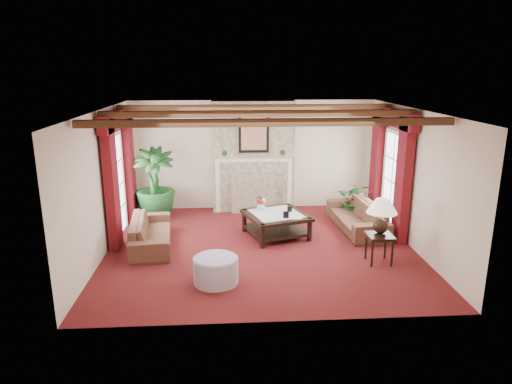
{
  "coord_description": "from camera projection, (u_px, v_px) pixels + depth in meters",
  "views": [
    {
      "loc": [
        -0.63,
        -8.44,
        3.46
      ],
      "look_at": [
        -0.07,
        0.4,
        1.04
      ],
      "focal_mm": 32.0,
      "sensor_mm": 36.0,
      "label": 1
    }
  ],
  "objects": [
    {
      "name": "photo_frame_a",
      "position": [
        286.0,
        215.0,
        9.26
      ],
      "size": [
        0.12,
        0.03,
        0.16
      ],
      "primitive_type": null,
      "rotation": [
        0.0,
        0.0,
        0.06
      ],
      "color": "black",
      "rests_on": "coffee_table"
    },
    {
      "name": "left_wall",
      "position": [
        101.0,
        184.0,
        8.53
      ],
      "size": [
        0.02,
        5.5,
        2.7
      ],
      "primitive_type": "cube",
      "color": "beige",
      "rests_on": "ground"
    },
    {
      "name": "sofa_left",
      "position": [
        151.0,
        228.0,
        9.09
      ],
      "size": [
        2.06,
        0.99,
        0.76
      ],
      "primitive_type": "imported",
      "rotation": [
        0.0,
        0.0,
        1.68
      ],
      "color": "black",
      "rests_on": "ground"
    },
    {
      "name": "fireplace",
      "position": [
        253.0,
        101.0,
        10.81
      ],
      "size": [
        2.0,
        0.52,
        2.7
      ],
      "primitive_type": null,
      "color": "tan",
      "rests_on": "ground"
    },
    {
      "name": "curtains_right",
      "position": [
        394.0,
        113.0,
        9.54
      ],
      "size": [
        0.2,
        2.4,
        2.55
      ],
      "primitive_type": null,
      "color": "#500A17",
      "rests_on": "ground"
    },
    {
      "name": "right_wall",
      "position": [
        414.0,
        179.0,
        8.9
      ],
      "size": [
        0.02,
        5.5,
        2.7
      ],
      "primitive_type": "cube",
      "color": "beige",
      "rests_on": "ground"
    },
    {
      "name": "ceiling",
      "position": [
        261.0,
        110.0,
        8.36
      ],
      "size": [
        6.0,
        6.0,
        0.0
      ],
      "primitive_type": "plane",
      "rotation": [
        3.14,
        0.0,
        0.0
      ],
      "color": "white",
      "rests_on": "floor"
    },
    {
      "name": "french_door_right",
      "position": [
        397.0,
        133.0,
        9.66
      ],
      "size": [
        0.1,
        1.1,
        2.16
      ],
      "primitive_type": null,
      "color": "white",
      "rests_on": "ground"
    },
    {
      "name": "ottoman",
      "position": [
        216.0,
        270.0,
        7.54
      ],
      "size": [
        0.74,
        0.74,
        0.43
      ],
      "primitive_type": "cylinder",
      "color": "#9E97AC",
      "rests_on": "ground"
    },
    {
      "name": "small_plant",
      "position": [
        355.0,
        204.0,
        10.77
      ],
      "size": [
        1.46,
        1.49,
        0.69
      ],
      "primitive_type": "imported",
      "rotation": [
        0.0,
        0.0,
        -0.42
      ],
      "color": "black",
      "rests_on": "ground"
    },
    {
      "name": "photo_frame_b",
      "position": [
        290.0,
        209.0,
        9.66
      ],
      "size": [
        0.1,
        0.03,
        0.13
      ],
      "primitive_type": null,
      "rotation": [
        0.0,
        0.0,
        -0.12
      ],
      "color": "black",
      "rests_on": "coffee_table"
    },
    {
      "name": "back_wall",
      "position": [
        253.0,
        155.0,
        11.36
      ],
      "size": [
        6.0,
        0.02,
        2.7
      ],
      "primitive_type": "cube",
      "color": "beige",
      "rests_on": "ground"
    },
    {
      "name": "book",
      "position": [
        291.0,
        211.0,
        9.28
      ],
      "size": [
        0.23,
        0.06,
        0.31
      ],
      "primitive_type": "imported",
      "rotation": [
        0.0,
        0.0,
        -0.09
      ],
      "color": "black",
      "rests_on": "coffee_table"
    },
    {
      "name": "side_table",
      "position": [
        379.0,
        249.0,
        8.31
      ],
      "size": [
        0.47,
        0.47,
        0.54
      ],
      "primitive_type": null,
      "rotation": [
        0.0,
        0.0,
        -0.02
      ],
      "color": "black",
      "rests_on": "ground"
    },
    {
      "name": "coffee_table",
      "position": [
        276.0,
        225.0,
        9.65
      ],
      "size": [
        1.51,
        1.51,
        0.49
      ],
      "primitive_type": null,
      "rotation": [
        0.0,
        0.0,
        0.32
      ],
      "color": "black",
      "rests_on": "ground"
    },
    {
      "name": "ceiling_beams",
      "position": [
        261.0,
        114.0,
        8.38
      ],
      "size": [
        6.0,
        3.0,
        0.12
      ],
      "primitive_type": null,
      "color": "#371F11",
      "rests_on": "ceiling"
    },
    {
      "name": "table_lamp",
      "position": [
        381.0,
        217.0,
        8.15
      ],
      "size": [
        0.55,
        0.55,
        0.7
      ],
      "primitive_type": null,
      "color": "black",
      "rests_on": "side_table"
    },
    {
      "name": "sofa_right",
      "position": [
        357.0,
        211.0,
        10.02
      ],
      "size": [
        2.14,
        0.87,
        0.81
      ],
      "primitive_type": "imported",
      "rotation": [
        0.0,
        0.0,
        -1.5
      ],
      "color": "black",
      "rests_on": "ground"
    },
    {
      "name": "floor",
      "position": [
        261.0,
        247.0,
        9.07
      ],
      "size": [
        6.0,
        6.0,
        0.0
      ],
      "primitive_type": "plane",
      "color": "#4A0D14",
      "rests_on": "ground"
    },
    {
      "name": "french_door_left",
      "position": [
        112.0,
        135.0,
        9.29
      ],
      "size": [
        0.1,
        1.1,
        2.16
      ],
      "primitive_type": null,
      "color": "white",
      "rests_on": "ground"
    },
    {
      "name": "curtains_left",
      "position": [
        116.0,
        114.0,
        9.19
      ],
      "size": [
        0.2,
        2.4,
        2.55
      ],
      "primitive_type": null,
      "color": "#500A17",
      "rests_on": "ground"
    },
    {
      "name": "flower_vase",
      "position": [
        261.0,
        206.0,
        9.82
      ],
      "size": [
        0.21,
        0.21,
        0.17
      ],
      "primitive_type": "imported",
      "rotation": [
        0.0,
        0.0,
        -0.1
      ],
      "color": "silver",
      "rests_on": "coffee_table"
    },
    {
      "name": "potted_palm",
      "position": [
        155.0,
        199.0,
        10.71
      ],
      "size": [
        1.48,
        1.98,
        0.94
      ],
      "primitive_type": "imported",
      "rotation": [
        0.0,
        0.0,
        0.16
      ],
      "color": "black",
      "rests_on": "ground"
    }
  ]
}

